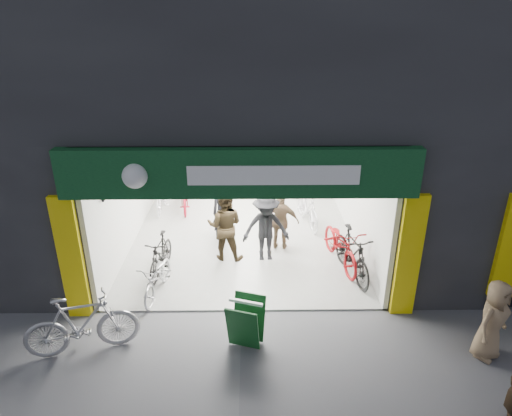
{
  "coord_description": "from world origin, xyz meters",
  "views": [
    {
      "loc": [
        0.2,
        -7.7,
        5.71
      ],
      "look_at": [
        0.31,
        1.5,
        1.66
      ],
      "focal_mm": 32.0,
      "sensor_mm": 36.0,
      "label": 1
    }
  ],
  "objects_px": {
    "pedestrian_near": "(492,320)",
    "parked_bike": "(82,324)",
    "bike_left_front": "(158,277)",
    "bike_right_front": "(352,254)",
    "sandwich_board": "(246,321)"
  },
  "relations": [
    {
      "from": "bike_left_front",
      "to": "bike_right_front",
      "type": "height_order",
      "value": "bike_right_front"
    },
    {
      "from": "bike_right_front",
      "to": "parked_bike",
      "type": "height_order",
      "value": "parked_bike"
    },
    {
      "from": "parked_bike",
      "to": "pedestrian_near",
      "type": "xyz_separation_m",
      "value": [
        7.17,
        -0.19,
        0.17
      ]
    },
    {
      "from": "parked_bike",
      "to": "pedestrian_near",
      "type": "distance_m",
      "value": 7.18
    },
    {
      "from": "bike_right_front",
      "to": "pedestrian_near",
      "type": "xyz_separation_m",
      "value": [
        1.87,
        -2.65,
        0.18
      ]
    },
    {
      "from": "parked_bike",
      "to": "pedestrian_near",
      "type": "bearing_deg",
      "value": -106.71
    },
    {
      "from": "pedestrian_near",
      "to": "bike_left_front",
      "type": "bearing_deg",
      "value": 125.27
    },
    {
      "from": "pedestrian_near",
      "to": "parked_bike",
      "type": "bearing_deg",
      "value": 141.5
    },
    {
      "from": "bike_left_front",
      "to": "sandwich_board",
      "type": "distance_m",
      "value": 2.51
    },
    {
      "from": "parked_bike",
      "to": "pedestrian_near",
      "type": "relative_size",
      "value": 1.3
    },
    {
      "from": "parked_bike",
      "to": "pedestrian_near",
      "type": "height_order",
      "value": "pedestrian_near"
    },
    {
      "from": "bike_left_front",
      "to": "bike_right_front",
      "type": "bearing_deg",
      "value": 16.99
    },
    {
      "from": "bike_left_front",
      "to": "pedestrian_near",
      "type": "height_order",
      "value": "pedestrian_near"
    },
    {
      "from": "bike_right_front",
      "to": "pedestrian_near",
      "type": "height_order",
      "value": "pedestrian_near"
    },
    {
      "from": "sandwich_board",
      "to": "bike_left_front",
      "type": "bearing_deg",
      "value": 157.23
    }
  ]
}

